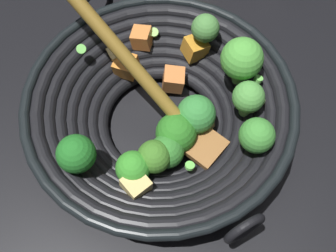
{
  "coord_description": "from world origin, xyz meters",
  "views": [
    {
      "loc": [
        -0.13,
        0.24,
        0.53
      ],
      "look_at": [
        -0.02,
        0.01,
        0.03
      ],
      "focal_mm": 43.16,
      "sensor_mm": 36.0,
      "label": 1
    }
  ],
  "objects": [
    {
      "name": "wok",
      "position": [
        -0.0,
        -0.0,
        0.06
      ],
      "size": [
        0.39,
        0.37,
        0.23
      ],
      "color": "black",
      "rests_on": "ground"
    },
    {
      "name": "ground_plane",
      "position": [
        0.0,
        0.0,
        0.0
      ],
      "size": [
        4.0,
        4.0,
        0.0
      ],
      "primitive_type": "plane",
      "color": "black"
    }
  ]
}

